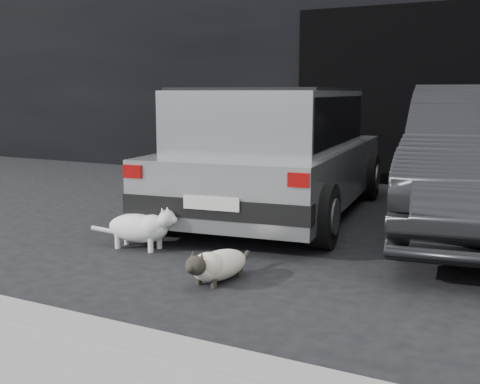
% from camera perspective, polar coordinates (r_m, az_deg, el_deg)
% --- Properties ---
extents(ground, '(80.00, 80.00, 0.00)m').
position_cam_1_polar(ground, '(5.76, -0.48, -4.18)').
color(ground, black).
rests_on(ground, ground).
extents(building_facade, '(34.00, 4.00, 5.00)m').
position_cam_1_polar(building_facade, '(11.11, 19.90, 14.79)').
color(building_facade, black).
rests_on(building_facade, ground).
extents(garage_opening, '(4.00, 0.10, 2.60)m').
position_cam_1_polar(garage_opening, '(9.07, 17.60, 8.64)').
color(garage_opening, black).
rests_on(garage_opening, ground).
extents(curb, '(18.00, 0.25, 0.12)m').
position_cam_1_polar(curb, '(3.14, -7.35, -15.02)').
color(curb, gray).
rests_on(curb, ground).
extents(silver_hatchback, '(2.27, 3.99, 1.40)m').
position_cam_1_polar(silver_hatchback, '(6.64, 3.37, 4.31)').
color(silver_hatchback, '#A3A5A7').
rests_on(silver_hatchback, ground).
extents(cat_siamese, '(0.33, 0.81, 0.28)m').
position_cam_1_polar(cat_siamese, '(4.36, -2.32, -6.96)').
color(cat_siamese, beige).
rests_on(cat_siamese, ground).
extents(cat_white, '(0.85, 0.33, 0.40)m').
position_cam_1_polar(cat_white, '(5.32, -9.29, -3.32)').
color(cat_white, white).
rests_on(cat_white, ground).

